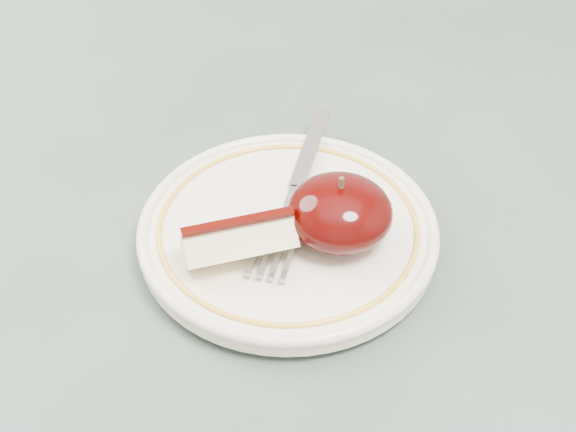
# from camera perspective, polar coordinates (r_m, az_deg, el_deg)

# --- Properties ---
(table) EXTENTS (0.90, 0.90, 0.75)m
(table) POSITION_cam_1_polar(r_m,az_deg,el_deg) (0.64, -5.81, -8.65)
(table) COLOR brown
(table) RESTS_ON ground
(plate) EXTENTS (0.22, 0.22, 0.02)m
(plate) POSITION_cam_1_polar(r_m,az_deg,el_deg) (0.57, 0.00, -1.03)
(plate) COLOR white
(plate) RESTS_ON table
(apple_half) EXTENTS (0.07, 0.07, 0.05)m
(apple_half) POSITION_cam_1_polar(r_m,az_deg,el_deg) (0.55, 3.69, 0.25)
(apple_half) COLOR black
(apple_half) RESTS_ON plate
(apple_wedge) EXTENTS (0.08, 0.06, 0.04)m
(apple_wedge) POSITION_cam_1_polar(r_m,az_deg,el_deg) (0.54, -3.49, -1.76)
(apple_wedge) COLOR #FFEFBB
(apple_wedge) RESTS_ON plate
(fork) EXTENTS (0.04, 0.20, 0.00)m
(fork) POSITION_cam_1_polar(r_m,az_deg,el_deg) (0.59, 0.57, 1.90)
(fork) COLOR gray
(fork) RESTS_ON plate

